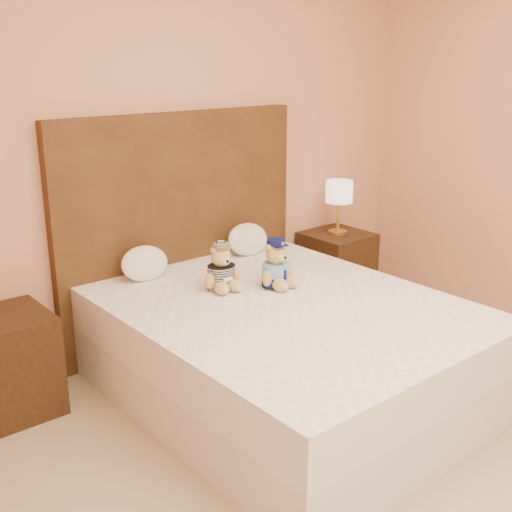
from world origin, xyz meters
The scene contains 11 objects.
ground centered at (0.00, 0.00, 0.00)m, with size 4.00×4.50×0.00m, color tan.
room_walls centered at (0.00, 0.46, 1.81)m, with size 4.04×4.52×2.72m.
bed centered at (0.00, 1.20, 0.28)m, with size 1.60×2.00×0.55m.
headboard centered at (0.00, 2.21, 0.75)m, with size 1.75×0.08×1.50m, color #4F3417.
nightstand_left centered at (-1.25, 2.00, 0.28)m, with size 0.45×0.45×0.55m, color #382112.
nightstand_right centered at (1.25, 2.00, 0.28)m, with size 0.45×0.45×0.55m, color #382112.
lamp centered at (1.25, 2.00, 0.85)m, with size 0.20×0.20×0.40m.
teddy_police centered at (0.13, 1.44, 0.69)m, with size 0.24×0.23×0.28m, color #B07B44, non-canonical shape.
teddy_prisoner centered at (-0.14, 1.60, 0.68)m, with size 0.24×0.23×0.27m, color #B07B44, non-canonical shape.
pillow_left centered at (-0.38, 2.03, 0.66)m, with size 0.31×0.20×0.22m, color white.
pillow_right centered at (0.41, 2.03, 0.66)m, with size 0.32×0.21×0.22m, color white.
Camera 1 is at (-2.19, -1.18, 1.84)m, focal length 45.00 mm.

